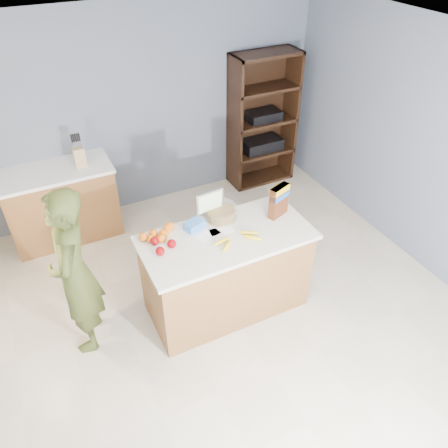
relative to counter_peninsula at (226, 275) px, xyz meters
name	(u,v)px	position (x,y,z in m)	size (l,w,h in m)	color
floor	(240,325)	(0.00, -0.30, -0.42)	(4.50, 5.00, 0.02)	beige
walls	(245,180)	(0.00, -0.30, 1.24)	(4.52, 5.02, 2.51)	slate
counter_peninsula	(226,275)	(0.00, 0.00, 0.00)	(1.56, 0.76, 0.90)	brown
back_cabinet	(63,203)	(-1.20, 1.90, 0.04)	(1.24, 0.62, 0.90)	brown
shelving_unit	(261,122)	(1.55, 2.05, 0.45)	(0.90, 0.40, 1.80)	black
person	(75,274)	(-1.32, 0.21, 0.40)	(0.59, 0.39, 1.62)	#3A441B
knife_block	(80,156)	(-0.90, 1.86, 0.60)	(0.12, 0.10, 0.31)	tan
envelopes	(215,233)	(-0.07, 0.09, 0.49)	(0.37, 0.16, 0.00)	white
bananas	(238,240)	(0.05, -0.11, 0.50)	(0.44, 0.21, 0.04)	yellow
apples	(162,245)	(-0.58, 0.09, 0.52)	(0.20, 0.23, 0.08)	#820408
oranges	(159,234)	(-0.55, 0.25, 0.53)	(0.34, 0.21, 0.08)	orange
blue_carton	(194,225)	(-0.22, 0.22, 0.52)	(0.18, 0.12, 0.08)	blue
salad_bowl	(221,213)	(0.07, 0.27, 0.54)	(0.30, 0.30, 0.13)	#267219
tv	(209,203)	(-0.01, 0.34, 0.64)	(0.28, 0.12, 0.28)	silver
cereal_box	(279,199)	(0.58, 0.07, 0.67)	(0.23, 0.15, 0.32)	#592B14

